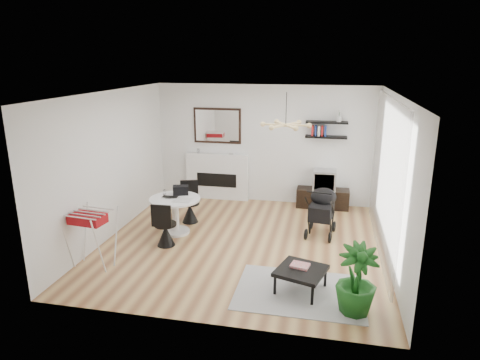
% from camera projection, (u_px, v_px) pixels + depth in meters
% --- Properties ---
extents(floor, '(5.00, 5.00, 0.00)m').
position_uv_depth(floor, '(242.00, 243.00, 7.81)').
color(floor, brown).
rests_on(floor, ground).
extents(ceiling, '(5.00, 5.00, 0.00)m').
position_uv_depth(ceiling, '(243.00, 93.00, 7.07)').
color(ceiling, white).
rests_on(ceiling, wall_back).
extents(wall_back, '(5.00, 0.00, 5.00)m').
position_uv_depth(wall_back, '(264.00, 144.00, 9.79)').
color(wall_back, white).
rests_on(wall_back, floor).
extents(wall_left, '(0.00, 5.00, 5.00)m').
position_uv_depth(wall_left, '(111.00, 165.00, 7.93)').
color(wall_left, white).
rests_on(wall_left, floor).
extents(wall_right, '(0.00, 5.00, 5.00)m').
position_uv_depth(wall_right, '(393.00, 180.00, 6.95)').
color(wall_right, white).
rests_on(wall_right, floor).
extents(sheer_curtain, '(0.04, 3.60, 2.60)m').
position_uv_depth(sheer_curtain, '(385.00, 177.00, 7.15)').
color(sheer_curtain, white).
rests_on(sheer_curtain, wall_right).
extents(fireplace, '(1.50, 0.17, 2.16)m').
position_uv_depth(fireplace, '(217.00, 171.00, 10.12)').
color(fireplace, white).
rests_on(fireplace, floor).
extents(shelf_lower, '(0.90, 0.25, 0.04)m').
position_uv_depth(shelf_lower, '(326.00, 137.00, 9.33)').
color(shelf_lower, black).
rests_on(shelf_lower, wall_back).
extents(shelf_upper, '(0.90, 0.25, 0.04)m').
position_uv_depth(shelf_upper, '(327.00, 122.00, 9.24)').
color(shelf_upper, black).
rests_on(shelf_upper, wall_back).
extents(pendant_lamp, '(0.90, 0.90, 0.10)m').
position_uv_depth(pendant_lamp, '(286.00, 125.00, 7.36)').
color(pendant_lamp, tan).
rests_on(pendant_lamp, ceiling).
extents(tv_console, '(1.16, 0.40, 0.43)m').
position_uv_depth(tv_console, '(323.00, 198.00, 9.63)').
color(tv_console, black).
rests_on(tv_console, floor).
extents(crt_tv, '(0.50, 0.44, 0.44)m').
position_uv_depth(crt_tv, '(324.00, 180.00, 9.50)').
color(crt_tv, '#B0B0B2').
rests_on(crt_tv, tv_console).
extents(dining_table, '(0.96, 0.96, 0.71)m').
position_uv_depth(dining_table, '(175.00, 210.00, 8.16)').
color(dining_table, white).
rests_on(dining_table, floor).
extents(laptop, '(0.30, 0.20, 0.02)m').
position_uv_depth(laptop, '(169.00, 198.00, 8.08)').
color(laptop, black).
rests_on(laptop, dining_table).
extents(black_bag, '(0.33, 0.26, 0.18)m').
position_uv_depth(black_bag, '(181.00, 190.00, 8.28)').
color(black_bag, black).
rests_on(black_bag, dining_table).
extents(newspaper, '(0.34, 0.29, 0.01)m').
position_uv_depth(newspaper, '(183.00, 200.00, 7.96)').
color(newspaper, silver).
rests_on(newspaper, dining_table).
extents(drinking_glass, '(0.06, 0.06, 0.10)m').
position_uv_depth(drinking_glass, '(164.00, 192.00, 8.28)').
color(drinking_glass, white).
rests_on(drinking_glass, dining_table).
extents(chair_far, '(0.44, 0.45, 0.85)m').
position_uv_depth(chair_far, '(190.00, 209.00, 8.77)').
color(chair_far, black).
rests_on(chair_far, floor).
extents(chair_near, '(0.40, 0.40, 0.83)m').
position_uv_depth(chair_near, '(165.00, 232.00, 7.64)').
color(chair_near, black).
rests_on(chair_near, floor).
extents(drying_rack, '(0.69, 0.66, 0.95)m').
position_uv_depth(drying_rack, '(92.00, 238.00, 6.82)').
color(drying_rack, white).
rests_on(drying_rack, floor).
extents(stroller, '(0.60, 0.85, 0.99)m').
position_uv_depth(stroller, '(322.00, 213.00, 8.12)').
color(stroller, black).
rests_on(stroller, floor).
extents(rug, '(1.83, 1.32, 0.01)m').
position_uv_depth(rug, '(300.00, 292.00, 6.18)').
color(rug, gray).
rests_on(rug, floor).
extents(coffee_table, '(0.82, 0.82, 0.34)m').
position_uv_depth(coffee_table, '(301.00, 271.00, 6.14)').
color(coffee_table, black).
rests_on(coffee_table, rug).
extents(magazines, '(0.30, 0.26, 0.04)m').
position_uv_depth(magazines, '(300.00, 266.00, 6.19)').
color(magazines, '#D4353D').
rests_on(magazines, coffee_table).
extents(potted_plant, '(0.64, 0.64, 0.96)m').
position_uv_depth(potted_plant, '(357.00, 280.00, 5.57)').
color(potted_plant, '#175117').
rests_on(potted_plant, floor).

